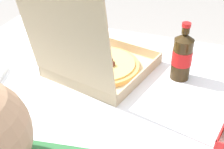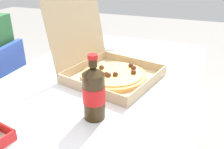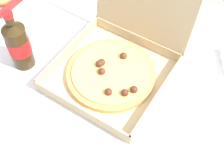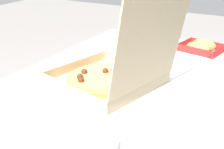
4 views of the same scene
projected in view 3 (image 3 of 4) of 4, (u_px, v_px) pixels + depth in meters
ground_plane at (108, 148)px, 1.63m from camera, size 10.00×10.00×0.00m
dining_table at (106, 76)px, 1.09m from camera, size 1.35×0.84×0.75m
chair at (144, 3)px, 1.62m from camera, size 0.45×0.45×0.83m
pizza_box_open at (118, 58)px, 0.96m from camera, size 0.44×0.49×0.39m
cola_bottle at (18, 44)px, 0.95m from camera, size 0.07×0.07×0.22m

